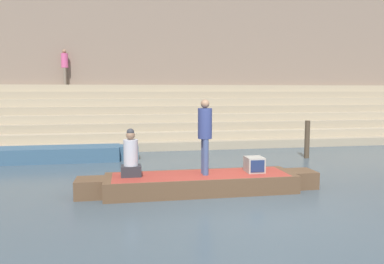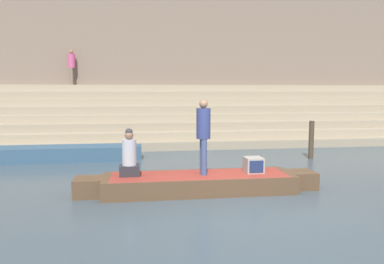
% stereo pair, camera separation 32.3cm
% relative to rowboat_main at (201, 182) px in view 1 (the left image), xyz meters
% --- Properties ---
extents(ground_plane, '(120.00, 120.00, 0.00)m').
position_rel_rowboat_main_xyz_m(ground_plane, '(0.80, -1.45, -0.23)').
color(ground_plane, '#3D4C56').
extents(ghat_steps, '(36.00, 4.75, 2.74)m').
position_rel_rowboat_main_xyz_m(ghat_steps, '(0.80, 9.31, 0.74)').
color(ghat_steps, gray).
rests_on(ghat_steps, ground).
extents(back_wall, '(34.20, 1.28, 9.71)m').
position_rel_rowboat_main_xyz_m(back_wall, '(0.80, 11.59, 4.60)').
color(back_wall, '#7F6B5B').
rests_on(back_wall, ground).
extents(rowboat_main, '(5.85, 1.38, 0.42)m').
position_rel_rowboat_main_xyz_m(rowboat_main, '(0.00, 0.00, 0.00)').
color(rowboat_main, brown).
rests_on(rowboat_main, ground).
extents(person_standing, '(0.34, 0.34, 1.80)m').
position_rel_rowboat_main_xyz_m(person_standing, '(0.10, 0.01, 1.24)').
color(person_standing, '#3D4C75').
rests_on(person_standing, rowboat_main).
extents(person_rowing, '(0.47, 0.37, 1.13)m').
position_rel_rowboat_main_xyz_m(person_rowing, '(-1.65, 0.11, 0.66)').
color(person_rowing, '#28282D').
rests_on(person_rowing, rowboat_main).
extents(tv_set, '(0.43, 0.48, 0.38)m').
position_rel_rowboat_main_xyz_m(tv_set, '(1.37, 0.05, 0.38)').
color(tv_set, '#9E998E').
rests_on(tv_set, rowboat_main).
extents(moored_boat_shore, '(5.99, 1.16, 0.49)m').
position_rel_rowboat_main_xyz_m(moored_boat_shore, '(-4.33, 4.74, 0.04)').
color(moored_boat_shore, '#33516B').
rests_on(moored_boat_shore, ground).
extents(mooring_post, '(0.18, 0.18, 1.36)m').
position_rel_rowboat_main_xyz_m(mooring_post, '(4.70, 3.82, 0.46)').
color(mooring_post, '#473828').
rests_on(mooring_post, ground).
extents(person_on_steps, '(0.33, 0.33, 1.71)m').
position_rel_rowboat_main_xyz_m(person_on_steps, '(-4.66, 10.69, 3.50)').
color(person_on_steps, '#756656').
rests_on(person_on_steps, ghat_steps).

